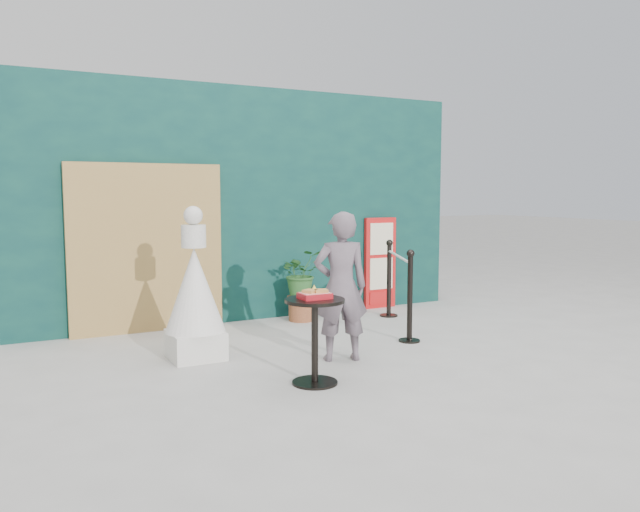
{
  "coord_description": "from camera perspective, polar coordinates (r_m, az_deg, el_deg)",
  "views": [
    {
      "loc": [
        -3.0,
        -4.52,
        1.66
      ],
      "look_at": [
        0.0,
        1.2,
        1.0
      ],
      "focal_mm": 35.0,
      "sensor_mm": 36.0,
      "label": 1
    }
  ],
  "objects": [
    {
      "name": "bamboo_fence",
      "position": [
        7.65,
        -15.53,
        0.68
      ],
      "size": [
        1.8,
        0.08,
        2.0
      ],
      "primitive_type": "cube",
      "color": "tan",
      "rests_on": "ground"
    },
    {
      "name": "food_basket",
      "position": [
        5.37,
        -0.48,
        -3.53
      ],
      "size": [
        0.26,
        0.19,
        0.11
      ],
      "color": "red",
      "rests_on": "cafe_table"
    },
    {
      "name": "woman",
      "position": [
        6.14,
        1.91,
        -2.8
      ],
      "size": [
        0.62,
        0.5,
        1.48
      ],
      "primitive_type": "imported",
      "rotation": [
        0.0,
        0.0,
        2.84
      ],
      "color": "#695A64",
      "rests_on": "ground"
    },
    {
      "name": "statue",
      "position": [
        6.33,
        -11.37,
        -3.7
      ],
      "size": [
        0.6,
        0.6,
        1.53
      ],
      "color": "silver",
      "rests_on": "ground"
    },
    {
      "name": "planter",
      "position": [
        8.06,
        -1.72,
        -2.16
      ],
      "size": [
        0.55,
        0.47,
        0.93
      ],
      "color": "brown",
      "rests_on": "ground"
    },
    {
      "name": "cafe_table",
      "position": [
        5.42,
        -0.48,
        -6.55
      ],
      "size": [
        0.52,
        0.52,
        0.75
      ],
      "color": "black",
      "rests_on": "ground"
    },
    {
      "name": "ground",
      "position": [
        5.67,
        5.76,
        -11.21
      ],
      "size": [
        60.0,
        60.0,
        0.0
      ],
      "primitive_type": "plane",
      "color": "#ADAAA5",
      "rests_on": "ground"
    },
    {
      "name": "menu_board",
      "position": [
        8.99,
        5.52,
        -0.63
      ],
      "size": [
        0.5,
        0.07,
        1.3
      ],
      "color": "red",
      "rests_on": "ground"
    },
    {
      "name": "stanchion_barrier",
      "position": [
        7.7,
        7.19,
        -2.91
      ],
      "size": [
        0.84,
        1.54,
        1.03
      ],
      "color": "black",
      "rests_on": "ground"
    },
    {
      "name": "back_wall",
      "position": [
        8.23,
        -6.35,
        4.69
      ],
      "size": [
        6.0,
        0.3,
        3.0
      ],
      "primitive_type": "cube",
      "color": "#0A2E2E",
      "rests_on": "ground"
    }
  ]
}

